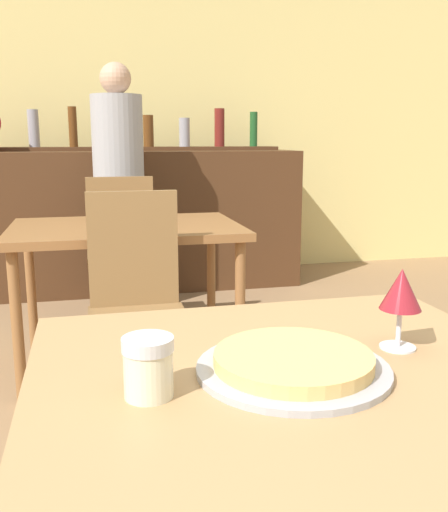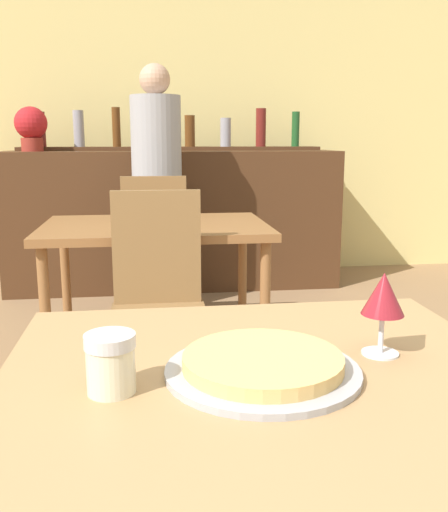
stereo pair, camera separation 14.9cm
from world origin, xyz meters
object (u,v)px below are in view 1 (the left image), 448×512
pizza_tray (293,363)px  wine_glass (401,292)px  chair_far_side_back (121,245)px  person_standing (119,180)px  chair_far_side_front (136,293)px  cheese_shaker (148,367)px

pizza_tray → wine_glass: wine_glass is taller
pizza_tray → wine_glass: (0.24, 0.06, 0.10)m
chair_far_side_back → person_standing: size_ratio=0.58×
wine_glass → pizza_tray: bearing=-165.0°
chair_far_side_front → cheese_shaker: (-0.09, -1.47, 0.28)m
pizza_tray → cheese_shaker: cheese_shaker is taller
pizza_tray → wine_glass: 0.27m
cheese_shaker → wine_glass: bearing=11.5°
chair_far_side_front → cheese_shaker: size_ratio=9.85×
wine_glass → person_standing: bearing=97.1°
chair_far_side_front → wine_glass: (0.40, -1.37, 0.34)m
pizza_tray → wine_glass: bearing=15.0°
chair_far_side_back → pizza_tray: bearing=93.6°
chair_far_side_front → pizza_tray: (0.16, -1.43, 0.25)m
chair_far_side_front → pizza_tray: 1.46m
pizza_tray → person_standing: size_ratio=0.20×
cheese_shaker → pizza_tray: bearing=8.1°
chair_far_side_front → wine_glass: chair_far_side_front is taller
chair_far_side_front → person_standing: bearing=88.9°
chair_far_side_front → wine_glass: size_ratio=6.07×
pizza_tray → cheese_shaker: size_ratio=3.47×
person_standing → wine_glass: 3.01m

